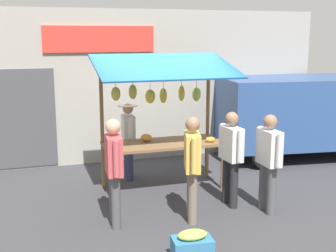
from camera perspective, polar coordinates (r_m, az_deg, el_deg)
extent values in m
plane|color=#38383D|center=(8.58, -0.62, -7.82)|extent=(40.00, 40.00, 0.00)
cube|color=#9E998E|center=(10.28, -4.32, 5.11)|extent=(9.00, 0.25, 3.40)
cube|color=red|center=(9.92, -8.69, 10.86)|extent=(2.40, 0.06, 0.56)
cube|color=#47474C|center=(9.96, -19.51, 0.77)|extent=(1.90, 0.04, 2.10)
cube|color=brown|center=(8.34, -0.64, -2.27)|extent=(2.20, 0.90, 0.05)
cylinder|color=brown|center=(7.85, -7.08, -6.58)|extent=(0.06, 0.06, 0.83)
cylinder|color=brown|center=(8.47, 6.93, -5.23)|extent=(0.06, 0.06, 0.83)
cylinder|color=brown|center=(8.59, -8.08, -5.02)|extent=(0.06, 0.06, 0.83)
cylinder|color=brown|center=(9.15, 4.88, -3.90)|extent=(0.06, 0.06, 0.83)
cylinder|color=brown|center=(8.41, -8.37, -0.04)|extent=(0.07, 0.07, 2.35)
cylinder|color=brown|center=(9.00, 5.05, 0.79)|extent=(0.07, 0.07, 2.35)
cylinder|color=brown|center=(8.51, -1.46, 6.85)|extent=(2.12, 0.06, 0.06)
cube|color=#19518C|center=(7.97, -0.34, 7.62)|extent=(2.50, 1.46, 0.39)
cylinder|color=brown|center=(8.81, 3.66, 5.95)|extent=(0.01, 0.01, 0.32)
ellipsoid|color=#B2CC4C|center=(8.84, 3.64, 4.05)|extent=(0.25, 0.27, 0.27)
cylinder|color=brown|center=(8.68, 1.74, 6.04)|extent=(0.01, 0.01, 0.27)
ellipsoid|color=yellow|center=(8.71, 1.73, 4.18)|extent=(0.19, 0.20, 0.30)
cylinder|color=brown|center=(8.57, -0.61, 5.86)|extent=(0.01, 0.01, 0.31)
ellipsoid|color=yellow|center=(8.61, -0.61, 3.88)|extent=(0.18, 0.20, 0.29)
cylinder|color=brown|center=(8.46, -2.29, 5.74)|extent=(0.01, 0.01, 0.32)
ellipsoid|color=yellow|center=(8.50, -2.28, 3.78)|extent=(0.25, 0.24, 0.27)
cylinder|color=brown|center=(8.37, -4.52, 6.01)|extent=(0.01, 0.01, 0.21)
ellipsoid|color=gold|center=(8.40, -4.49, 4.34)|extent=(0.17, 0.14, 0.28)
cylinder|color=brown|center=(8.29, -6.69, 5.81)|extent=(0.01, 0.01, 0.24)
ellipsoid|color=gold|center=(8.32, -6.65, 4.09)|extent=(0.21, 0.19, 0.26)
ellipsoid|color=gold|center=(8.38, 5.40, -1.72)|extent=(0.20, 0.16, 0.10)
ellipsoid|color=orange|center=(8.42, -2.77, -1.48)|extent=(0.26, 0.24, 0.14)
cylinder|color=navy|center=(9.16, -5.12, -4.14)|extent=(0.14, 0.14, 0.76)
cylinder|color=navy|center=(8.92, -4.87, -4.56)|extent=(0.14, 0.14, 0.76)
cube|color=silver|center=(8.89, -5.07, -0.34)|extent=(0.25, 0.47, 0.53)
cylinder|color=silver|center=(9.16, -5.35, 0.15)|extent=(0.09, 0.09, 0.49)
cylinder|color=silver|center=(8.60, -4.78, -0.59)|extent=(0.09, 0.09, 0.49)
sphere|color=#A87A5B|center=(8.81, -5.12, 2.21)|extent=(0.21, 0.21, 0.21)
cylinder|color=beige|center=(8.80, -5.12, 2.61)|extent=(0.39, 0.39, 0.02)
cylinder|color=#726656|center=(6.90, 3.15, -9.17)|extent=(0.14, 0.14, 0.81)
cylinder|color=#726656|center=(7.15, 2.96, -8.41)|extent=(0.14, 0.14, 0.81)
cube|color=gold|center=(6.82, 3.11, -3.31)|extent=(0.35, 0.53, 0.57)
cylinder|color=gold|center=(6.52, 3.34, -3.80)|extent=(0.09, 0.09, 0.53)
cylinder|color=gold|center=(7.11, 2.90, -2.50)|extent=(0.09, 0.09, 0.53)
sphere|color=#8C664C|center=(6.72, 3.15, 0.23)|extent=(0.22, 0.22, 0.22)
cylinder|color=#232328|center=(7.58, 8.36, -7.42)|extent=(0.14, 0.14, 0.79)
cylinder|color=#232328|center=(7.80, 7.42, -6.84)|extent=(0.14, 0.14, 0.79)
cube|color=silver|center=(7.50, 8.03, -2.21)|extent=(0.24, 0.49, 0.56)
cylinder|color=silver|center=(7.25, 9.17, -2.56)|extent=(0.09, 0.09, 0.52)
cylinder|color=silver|center=(7.76, 6.96, -1.56)|extent=(0.09, 0.09, 0.52)
sphere|color=#8C664C|center=(7.42, 8.12, 0.95)|extent=(0.22, 0.22, 0.22)
cylinder|color=#4C4C51|center=(6.76, -6.63, -9.66)|extent=(0.14, 0.14, 0.81)
cylinder|color=#4C4C51|center=(7.01, -6.92, -8.88)|extent=(0.14, 0.14, 0.81)
cube|color=#BF4C51|center=(6.67, -6.92, -3.67)|extent=(0.25, 0.51, 0.58)
cylinder|color=#BF4C51|center=(6.38, -6.58, -4.18)|extent=(0.09, 0.09, 0.53)
cylinder|color=#BF4C51|center=(6.96, -7.23, -2.85)|extent=(0.09, 0.09, 0.53)
sphere|color=tan|center=(6.58, -7.01, -0.05)|extent=(0.22, 0.22, 0.22)
cylinder|color=#4C4C51|center=(7.41, 13.01, -8.04)|extent=(0.14, 0.14, 0.80)
cylinder|color=#4C4C51|center=(7.63, 12.00, -7.43)|extent=(0.14, 0.14, 0.80)
cube|color=silver|center=(7.32, 12.73, -2.68)|extent=(0.22, 0.48, 0.57)
cylinder|color=silver|center=(7.07, 13.96, -3.06)|extent=(0.09, 0.09, 0.52)
cylinder|color=silver|center=(7.57, 11.59, -1.99)|extent=(0.09, 0.09, 0.52)
sphere|color=#8C664C|center=(7.23, 12.88, 0.57)|extent=(0.22, 0.22, 0.22)
cube|color=#2D4C84|center=(11.09, 17.94, 1.94)|extent=(4.59, 2.37, 1.55)
cube|color=black|center=(10.48, 11.68, 3.28)|extent=(1.62, 1.97, 0.68)
cylinder|color=black|center=(9.87, 12.33, -3.51)|extent=(0.68, 0.26, 0.66)
cylinder|color=black|center=(11.37, 9.05, -1.40)|extent=(0.68, 0.26, 0.66)
cube|color=teal|center=(5.96, 3.09, -15.35)|extent=(0.54, 0.37, 0.30)
ellipsoid|color=#B2CC4C|center=(5.87, 3.11, -13.62)|extent=(0.39, 0.24, 0.12)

